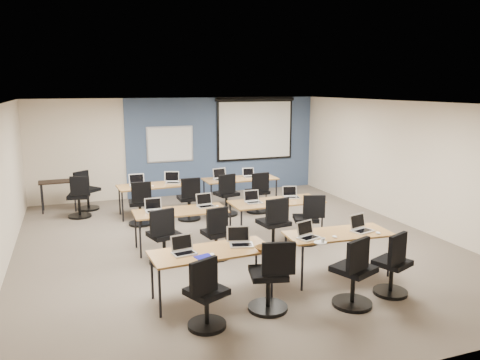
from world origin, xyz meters
name	(u,v)px	position (x,y,z in m)	size (l,w,h in m)	color
floor	(234,244)	(0.00, 0.00, 0.00)	(8.00, 9.00, 0.02)	#6B6354
ceiling	(234,103)	(0.00, 0.00, 2.70)	(8.00, 9.00, 0.02)	white
wall_back	(180,147)	(0.00, 4.50, 1.35)	(8.00, 0.04, 2.70)	beige
wall_front	(383,255)	(0.00, -4.50, 1.35)	(8.00, 0.04, 2.70)	beige
wall_right	(407,164)	(4.00, 0.00, 1.35)	(0.04, 9.00, 2.70)	beige
blue_accent_panel	(224,145)	(1.25, 4.47, 1.35)	(5.50, 0.04, 2.70)	#3D5977
whiteboard	(170,144)	(-0.30, 4.43, 1.45)	(1.28, 0.03, 0.98)	silver
projector_screen	(255,126)	(2.20, 4.41, 1.89)	(2.40, 0.10, 1.82)	black
training_table_front_left	(212,254)	(-1.09, -2.15, 0.68)	(1.72, 0.72, 0.73)	brown
training_table_front_right	(338,236)	(1.02, -2.06, 0.68)	(1.67, 0.70, 0.73)	#A7773B
training_table_mid_left	(180,213)	(-1.02, 0.14, 0.68)	(1.72, 0.72, 0.73)	olive
training_table_mid_right	(276,203)	(0.97, 0.18, 0.69)	(1.87, 0.78, 0.73)	brown
training_table_back_left	(158,186)	(-1.00, 2.62, 0.69)	(1.83, 0.76, 0.73)	brown
training_table_back_right	(240,180)	(1.10, 2.68, 0.69)	(1.84, 0.76, 0.73)	#8E5D26
laptop_0	(183,249)	(-1.49, -2.11, 0.79)	(0.32, 0.27, 0.24)	#B5B5BC
mouse_0	(212,254)	(-1.14, -2.33, 0.74)	(0.06, 0.10, 0.03)	white
task_chair_0	(206,299)	(-1.41, -2.94, 0.40)	(0.53, 0.50, 0.98)	black
laptop_1	(240,240)	(-0.63, -2.05, 0.79)	(0.34, 0.29, 0.26)	#B3B3C1
mouse_1	(270,245)	(-0.24, -2.27, 0.74)	(0.06, 0.10, 0.04)	white
task_chair_1	(271,282)	(-0.46, -2.78, 0.42)	(0.55, 0.55, 1.02)	black
laptop_2	(308,234)	(0.45, -2.10, 0.79)	(0.32, 0.27, 0.24)	silver
mouse_2	(335,237)	(0.85, -2.24, 0.74)	(0.06, 0.10, 0.04)	white
task_chair_2	(354,278)	(0.67, -3.06, 0.43)	(0.59, 0.56, 1.03)	black
laptop_3	(361,227)	(1.42, -2.08, 0.79)	(0.34, 0.29, 0.25)	silver
mouse_3	(378,233)	(1.59, -2.32, 0.74)	(0.06, 0.10, 0.04)	white
task_chair_3	(393,269)	(1.41, -2.94, 0.40)	(0.53, 0.50, 0.98)	black
laptop_4	(154,208)	(-1.49, 0.23, 0.79)	(0.31, 0.27, 0.24)	#B7B7BA
mouse_4	(169,211)	(-1.23, 0.10, 0.74)	(0.06, 0.10, 0.04)	white
task_chair_4	(164,241)	(-1.48, -0.57, 0.42)	(0.54, 0.53, 1.01)	black
laptop_5	(205,203)	(-0.50, 0.26, 0.79)	(0.32, 0.27, 0.24)	silver
mouse_5	(217,206)	(-0.29, 0.17, 0.74)	(0.06, 0.09, 0.03)	white
task_chair_5	(216,237)	(-0.56, -0.66, 0.40)	(0.49, 0.49, 0.97)	black
laptop_6	(253,200)	(0.48, 0.23, 0.79)	(0.31, 0.27, 0.24)	#A8A8B4
mouse_6	(270,203)	(0.78, 0.07, 0.74)	(0.06, 0.09, 0.03)	white
task_chair_6	(274,229)	(0.56, -0.64, 0.43)	(0.56, 0.56, 1.04)	black
laptop_7	(291,195)	(1.38, 0.35, 0.79)	(0.30, 0.26, 0.23)	#A8A8AD
mouse_7	(306,199)	(1.60, 0.09, 0.74)	(0.06, 0.09, 0.03)	white
task_chair_7	(308,223)	(1.34, -0.47, 0.41)	(0.53, 0.51, 0.99)	black
laptop_8	(137,183)	(-1.46, 2.65, 0.80)	(0.36, 0.30, 0.27)	silver
mouse_8	(153,186)	(-1.14, 2.44, 0.74)	(0.06, 0.10, 0.03)	white
task_chair_8	(140,207)	(-1.51, 1.88, 0.41)	(0.52, 0.52, 1.00)	black
laptop_9	(173,180)	(-0.62, 2.70, 0.80)	(0.35, 0.30, 0.27)	#ABABAB
mouse_9	(186,183)	(-0.35, 2.47, 0.74)	(0.06, 0.10, 0.04)	white
task_chair_9	(189,202)	(-0.41, 1.90, 0.42)	(0.53, 0.53, 1.01)	black
laptop_10	(221,177)	(0.59, 2.70, 0.80)	(0.36, 0.31, 0.27)	#B4B4B6
mouse_10	(232,179)	(0.84, 2.56, 0.74)	(0.06, 0.10, 0.03)	white
task_chair_10	(227,198)	(0.51, 1.99, 0.42)	(0.54, 0.54, 1.02)	black
laptop_11	(249,175)	(1.37, 2.73, 0.79)	(0.30, 0.25, 0.23)	silver
mouse_11	(259,177)	(1.58, 2.56, 0.74)	(0.05, 0.09, 0.03)	white
task_chair_11	(258,196)	(1.31, 1.97, 0.42)	(0.53, 0.53, 1.01)	black
blue_mousepad	(204,257)	(-1.26, -2.37, 0.73)	(0.24, 0.20, 0.01)	navy
snack_bowl	(265,248)	(-0.39, -2.42, 0.77)	(0.32, 0.32, 0.08)	brown
snack_plate	(320,242)	(0.52, -2.38, 0.74)	(0.19, 0.19, 0.01)	white
coffee_cup	(323,241)	(0.55, -2.41, 0.77)	(0.05, 0.05, 0.05)	silver
utility_table	(58,185)	(-3.22, 3.78, 0.65)	(0.86, 0.48, 0.75)	black
spare_chair_a	(86,194)	(-2.58, 3.63, 0.41)	(0.60, 0.52, 1.00)	black
spare_chair_b	(79,200)	(-2.75, 2.98, 0.42)	(0.53, 0.53, 1.01)	black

